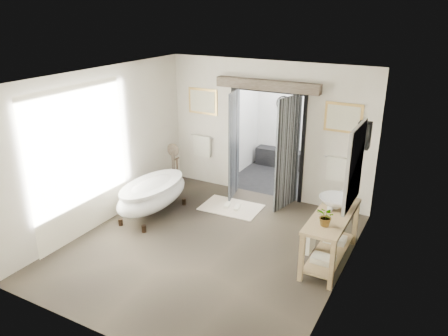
{
  "coord_description": "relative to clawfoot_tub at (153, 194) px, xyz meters",
  "views": [
    {
      "loc": [
        3.4,
        -5.67,
        3.95
      ],
      "look_at": [
        0.0,
        0.6,
        1.25
      ],
      "focal_mm": 35.0,
      "sensor_mm": 36.0,
      "label": 1
    }
  ],
  "objects": [
    {
      "name": "ground_plane",
      "position": [
        1.56,
        -0.54,
        -0.45
      ],
      "size": [
        5.0,
        5.0,
        0.0
      ],
      "primitive_type": "plane",
      "color": "#4E4435"
    },
    {
      "name": "room_shell",
      "position": [
        1.52,
        -0.65,
        1.41
      ],
      "size": [
        4.52,
        5.02,
        2.91
      ],
      "color": "beige",
      "rests_on": "ground_plane"
    },
    {
      "name": "shower_room",
      "position": [
        1.56,
        3.46,
        0.45
      ],
      "size": [
        2.22,
        2.01,
        2.51
      ],
      "color": "black",
      "rests_on": "ground_plane"
    },
    {
      "name": "back_wall_dressing",
      "position": [
        1.56,
        1.78,
        1.11
      ],
      "size": [
        3.82,
        0.79,
        2.52
      ],
      "color": "black",
      "rests_on": "ground_plane"
    },
    {
      "name": "clawfoot_tub",
      "position": [
        0.0,
        0.0,
        0.0
      ],
      "size": [
        0.84,
        1.89,
        0.92
      ],
      "color": "black",
      "rests_on": "ground_plane"
    },
    {
      "name": "vanity",
      "position": [
        3.51,
        -0.0,
        0.05
      ],
      "size": [
        0.57,
        1.6,
        0.85
      ],
      "color": "tan",
      "rests_on": "ground_plane"
    },
    {
      "name": "pedestal_mirror",
      "position": [
        -0.45,
        1.38,
        -0.01
      ],
      "size": [
        0.31,
        0.2,
        1.03
      ],
      "color": "#736454",
      "rests_on": "ground_plane"
    },
    {
      "name": "rug",
      "position": [
        1.22,
        1.01,
        -0.44
      ],
      "size": [
        1.23,
        0.84,
        0.01
      ],
      "primitive_type": "cube",
      "rotation": [
        0.0,
        0.0,
        0.04
      ],
      "color": "beige",
      "rests_on": "ground_plane"
    },
    {
      "name": "slippers",
      "position": [
        1.24,
        1.0,
        -0.41
      ],
      "size": [
        0.39,
        0.27,
        0.05
      ],
      "color": "#EBE3C7",
      "rests_on": "rug"
    },
    {
      "name": "basin",
      "position": [
        3.5,
        0.26,
        0.49
      ],
      "size": [
        0.68,
        0.68,
        0.19
      ],
      "primitive_type": "imported",
      "rotation": [
        0.0,
        0.0,
        0.29
      ],
      "color": "white",
      "rests_on": "vanity"
    },
    {
      "name": "plant",
      "position": [
        3.54,
        -0.42,
        0.55
      ],
      "size": [
        0.35,
        0.33,
        0.3
      ],
      "primitive_type": "imported",
      "rotation": [
        0.0,
        0.0,
        -0.44
      ],
      "color": "gray",
      "rests_on": "vanity"
    },
    {
      "name": "soap_bottle_a",
      "position": [
        3.45,
        0.13,
        0.49
      ],
      "size": [
        0.09,
        0.09,
        0.17
      ],
      "primitive_type": "imported",
      "rotation": [
        0.0,
        0.0,
        -0.16
      ],
      "color": "gray",
      "rests_on": "vanity"
    },
    {
      "name": "soap_bottle_b",
      "position": [
        3.48,
        0.7,
        0.48
      ],
      "size": [
        0.13,
        0.13,
        0.15
      ],
      "primitive_type": "imported",
      "rotation": [
        0.0,
        0.0,
        -0.12
      ],
      "color": "gray",
      "rests_on": "vanity"
    }
  ]
}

